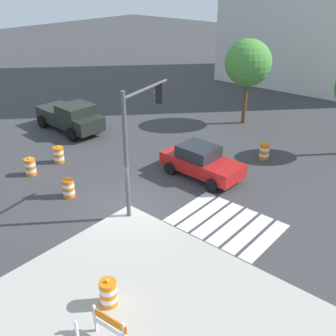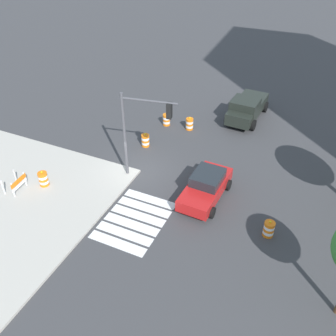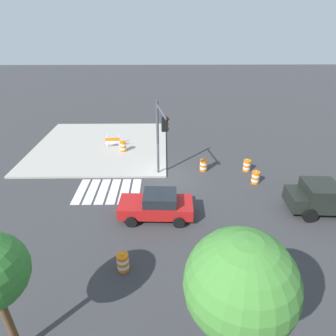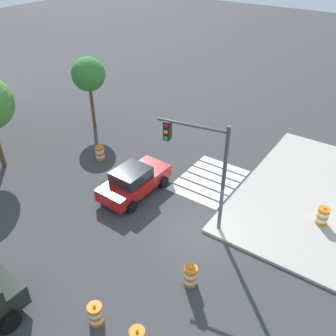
{
  "view_description": "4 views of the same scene",
  "coord_description": "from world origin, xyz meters",
  "px_view_note": "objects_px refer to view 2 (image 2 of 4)",
  "views": [
    {
      "loc": [
        11.33,
        -10.53,
        9.73
      ],
      "look_at": [
        -0.22,
        2.96,
        0.82
      ],
      "focal_mm": 42.69,
      "sensor_mm": 36.0,
      "label": 1
    },
    {
      "loc": [
        16.44,
        9.54,
        14.22
      ],
      "look_at": [
        0.02,
        1.96,
        0.93
      ],
      "focal_mm": 39.28,
      "sensor_mm": 36.0,
      "label": 2
    },
    {
      "loc": [
        0.09,
        18.18,
        10.42
      ],
      "look_at": [
        -0.11,
        1.8,
        1.78
      ],
      "focal_mm": 30.05,
      "sensor_mm": 36.0,
      "label": 3
    },
    {
      "loc": [
        -11.51,
        -5.99,
        12.31
      ],
      "look_at": [
        1.65,
        3.12,
        1.64
      ],
      "focal_mm": 38.66,
      "sensor_mm": 36.0,
      "label": 4
    }
  ],
  "objects_px": {
    "traffic_barrel_near_corner": "(269,229)",
    "traffic_barrel_median_near": "(166,120)",
    "traffic_barrel_crosswalk_end": "(145,140)",
    "traffic_barrel_median_far": "(190,124)",
    "traffic_light_pole": "(142,123)",
    "sports_car": "(206,186)",
    "traffic_barrel_on_sidewalk": "(43,179)",
    "construction_barricade": "(17,183)",
    "pickup_truck": "(246,108)"
  },
  "relations": [
    {
      "from": "traffic_barrel_near_corner",
      "to": "traffic_barrel_median_near",
      "type": "relative_size",
      "value": 1.0
    },
    {
      "from": "traffic_barrel_crosswalk_end",
      "to": "traffic_barrel_median_far",
      "type": "bearing_deg",
      "value": 150.81
    },
    {
      "from": "traffic_light_pole",
      "to": "traffic_barrel_median_near",
      "type": "bearing_deg",
      "value": -166.59
    },
    {
      "from": "sports_car",
      "to": "traffic_barrel_on_sidewalk",
      "type": "distance_m",
      "value": 9.76
    },
    {
      "from": "traffic_barrel_median_near",
      "to": "construction_barricade",
      "type": "bearing_deg",
      "value": -22.37
    },
    {
      "from": "traffic_barrel_median_far",
      "to": "traffic_barrel_on_sidewalk",
      "type": "bearing_deg",
      "value": -27.96
    },
    {
      "from": "traffic_barrel_crosswalk_end",
      "to": "pickup_truck",
      "type": "bearing_deg",
      "value": 141.46
    },
    {
      "from": "sports_car",
      "to": "traffic_barrel_near_corner",
      "type": "distance_m",
      "value": 4.3
    },
    {
      "from": "traffic_barrel_median_near",
      "to": "construction_barricade",
      "type": "height_order",
      "value": "construction_barricade"
    },
    {
      "from": "traffic_barrel_near_corner",
      "to": "traffic_barrel_median_near",
      "type": "xyz_separation_m",
      "value": [
        -8.33,
        -9.72,
        0.0
      ]
    },
    {
      "from": "traffic_barrel_median_near",
      "to": "traffic_light_pole",
      "type": "height_order",
      "value": "traffic_light_pole"
    },
    {
      "from": "construction_barricade",
      "to": "traffic_barrel_crosswalk_end",
      "type": "bearing_deg",
      "value": 149.9
    },
    {
      "from": "sports_car",
      "to": "traffic_barrel_median_far",
      "type": "height_order",
      "value": "sports_car"
    },
    {
      "from": "traffic_barrel_crosswalk_end",
      "to": "traffic_barrel_median_near",
      "type": "relative_size",
      "value": 1.0
    },
    {
      "from": "sports_car",
      "to": "traffic_barrel_on_sidewalk",
      "type": "bearing_deg",
      "value": -70.94
    },
    {
      "from": "construction_barricade",
      "to": "traffic_barrel_median_far",
      "type": "bearing_deg",
      "value": 150.18
    },
    {
      "from": "pickup_truck",
      "to": "traffic_barrel_near_corner",
      "type": "xyz_separation_m",
      "value": [
        11.76,
        4.39,
        -0.52
      ]
    },
    {
      "from": "sports_car",
      "to": "traffic_barrel_median_far",
      "type": "distance_m",
      "value": 7.96
    },
    {
      "from": "traffic_barrel_median_far",
      "to": "traffic_light_pole",
      "type": "bearing_deg",
      "value": -2.43
    },
    {
      "from": "traffic_barrel_crosswalk_end",
      "to": "sports_car",
      "type": "bearing_deg",
      "value": 58.98
    },
    {
      "from": "sports_car",
      "to": "construction_barricade",
      "type": "distance_m",
      "value": 11.12
    },
    {
      "from": "sports_car",
      "to": "construction_barricade",
      "type": "bearing_deg",
      "value": -67.49
    },
    {
      "from": "sports_car",
      "to": "pickup_truck",
      "type": "relative_size",
      "value": 0.83
    },
    {
      "from": "traffic_barrel_median_near",
      "to": "traffic_light_pole",
      "type": "relative_size",
      "value": 0.19
    },
    {
      "from": "traffic_barrel_crosswalk_end",
      "to": "construction_barricade",
      "type": "bearing_deg",
      "value": -30.1
    },
    {
      "from": "traffic_barrel_near_corner",
      "to": "pickup_truck",
      "type": "bearing_deg",
      "value": -159.5
    },
    {
      "from": "sports_car",
      "to": "construction_barricade",
      "type": "height_order",
      "value": "sports_car"
    },
    {
      "from": "traffic_barrel_crosswalk_end",
      "to": "construction_barricade",
      "type": "relative_size",
      "value": 0.78
    },
    {
      "from": "pickup_truck",
      "to": "traffic_barrel_on_sidewalk",
      "type": "xyz_separation_m",
      "value": [
        13.45,
        -8.85,
        -0.37
      ]
    },
    {
      "from": "pickup_truck",
      "to": "traffic_barrel_median_near",
      "type": "bearing_deg",
      "value": -57.2
    },
    {
      "from": "traffic_barrel_median_far",
      "to": "pickup_truck",
      "type": "bearing_deg",
      "value": 133.65
    },
    {
      "from": "traffic_barrel_near_corner",
      "to": "traffic_barrel_median_far",
      "type": "height_order",
      "value": "same"
    },
    {
      "from": "traffic_barrel_crosswalk_end",
      "to": "construction_barricade",
      "type": "xyz_separation_m",
      "value": [
        7.73,
        -4.48,
        0.27
      ]
    },
    {
      "from": "traffic_barrel_crosswalk_end",
      "to": "traffic_barrel_median_near",
      "type": "bearing_deg",
      "value": 178.63
    },
    {
      "from": "traffic_barrel_median_near",
      "to": "traffic_barrel_median_far",
      "type": "distance_m",
      "value": 1.87
    },
    {
      "from": "sports_car",
      "to": "traffic_barrel_median_far",
      "type": "xyz_separation_m",
      "value": [
        -6.97,
        -3.84,
        -0.36
      ]
    },
    {
      "from": "sports_car",
      "to": "construction_barricade",
      "type": "relative_size",
      "value": 3.35
    },
    {
      "from": "pickup_truck",
      "to": "traffic_barrel_median_far",
      "type": "distance_m",
      "value": 4.8
    },
    {
      "from": "pickup_truck",
      "to": "traffic_barrel_on_sidewalk",
      "type": "distance_m",
      "value": 16.1
    },
    {
      "from": "pickup_truck",
      "to": "traffic_barrel_median_far",
      "type": "relative_size",
      "value": 5.13
    },
    {
      "from": "construction_barricade",
      "to": "traffic_light_pole",
      "type": "relative_size",
      "value": 0.24
    },
    {
      "from": "traffic_barrel_near_corner",
      "to": "traffic_barrel_on_sidewalk",
      "type": "relative_size",
      "value": 1.0
    },
    {
      "from": "traffic_barrel_crosswalk_end",
      "to": "traffic_barrel_on_sidewalk",
      "type": "relative_size",
      "value": 1.0
    },
    {
      "from": "sports_car",
      "to": "traffic_barrel_median_near",
      "type": "relative_size",
      "value": 4.28
    },
    {
      "from": "traffic_barrel_median_far",
      "to": "construction_barricade",
      "type": "xyz_separation_m",
      "value": [
        11.22,
        -6.43,
        0.27
      ]
    },
    {
      "from": "traffic_barrel_median_near",
      "to": "traffic_barrel_on_sidewalk",
      "type": "xyz_separation_m",
      "value": [
        10.02,
        -3.52,
        0.15
      ]
    },
    {
      "from": "traffic_barrel_near_corner",
      "to": "construction_barricade",
      "type": "height_order",
      "value": "construction_barricade"
    },
    {
      "from": "sports_car",
      "to": "traffic_barrel_crosswalk_end",
      "type": "distance_m",
      "value": 6.76
    },
    {
      "from": "pickup_truck",
      "to": "construction_barricade",
      "type": "bearing_deg",
      "value": -34.25
    },
    {
      "from": "pickup_truck",
      "to": "traffic_light_pole",
      "type": "relative_size",
      "value": 0.95
    }
  ]
}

